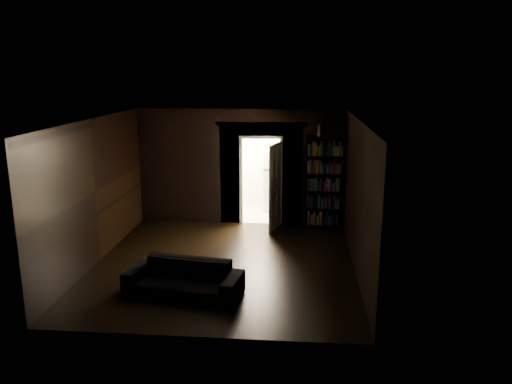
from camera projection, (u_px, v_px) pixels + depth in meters
ground at (224, 264)px, 9.74m from camera, size 5.50×5.50×0.00m
room_walls at (230, 169)px, 10.38m from camera, size 5.02×5.61×2.84m
kitchen_alcove at (264, 167)px, 13.16m from camera, size 2.20×1.80×2.60m
sofa at (183, 273)px, 8.35m from camera, size 2.06×1.15×0.75m
bookshelf at (323, 182)px, 11.82m from camera, size 0.93×0.42×2.20m
refrigerator at (278, 179)px, 13.43m from camera, size 0.85×0.81×1.65m
door at (275, 187)px, 11.67m from camera, size 0.26×0.84×2.05m
figurine at (319, 130)px, 11.49m from camera, size 0.12×0.12×0.30m
bottles at (276, 145)px, 13.22m from camera, size 0.59×0.19×0.24m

